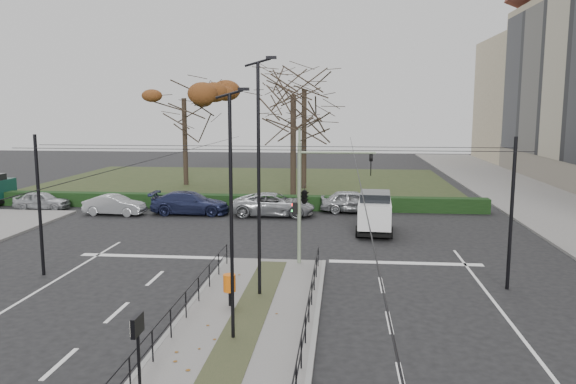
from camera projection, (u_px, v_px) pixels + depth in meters
name	position (u px, v px, depth m)	size (l,w,h in m)	color
ground	(259.00, 298.00, 21.09)	(140.00, 140.00, 0.00)	black
median_island	(247.00, 321.00, 18.62)	(4.40, 15.00, 0.14)	#64615F
sidewalk_east	(547.00, 205.00, 40.97)	(8.00, 90.00, 0.14)	#64615F
park	(247.00, 183.00, 53.16)	(38.00, 26.00, 0.10)	#273118
hedge	(215.00, 201.00, 39.91)	(38.00, 1.00, 1.00)	black
median_railing	(247.00, 296.00, 18.39)	(4.14, 13.24, 0.92)	black
catenary	(264.00, 201.00, 22.18)	(20.00, 34.00, 6.00)	black
traffic_light	(306.00, 194.00, 24.89)	(3.68, 2.08, 5.42)	gray
litter_bin	(229.00, 283.00, 19.73)	(0.44, 0.44, 1.14)	black
info_panel	(138.00, 336.00, 12.75)	(0.13, 0.59, 2.28)	black
streetlamp_median_near	(232.00, 215.00, 16.51)	(0.63, 0.13, 7.50)	black
streetlamp_median_far	(259.00, 177.00, 20.44)	(0.73, 0.15, 8.74)	black
parked_car_first	(42.00, 201.00, 39.37)	(1.53, 3.80, 1.29)	#9DA0A5
parked_car_second	(115.00, 205.00, 37.44)	(1.41, 4.05, 1.33)	#9DA0A5
parked_car_third	(190.00, 203.00, 37.68)	(2.14, 5.26, 1.53)	#1D2345
parked_car_fourth	(274.00, 204.00, 37.16)	(2.51, 5.45, 1.51)	#9DA0A5
white_van	(375.00, 211.00, 32.02)	(2.22, 4.46, 2.35)	silver
rust_tree	(184.00, 98.00, 50.61)	(7.90, 7.90, 10.34)	black
bare_tree_center	(304.00, 97.00, 48.32)	(8.35, 8.35, 11.41)	black
bare_tree_near	(293.00, 102.00, 42.36)	(6.89, 6.89, 10.62)	black
parked_car_fifth	(353.00, 201.00, 38.32)	(1.81, 4.49, 1.53)	#9DA0A5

